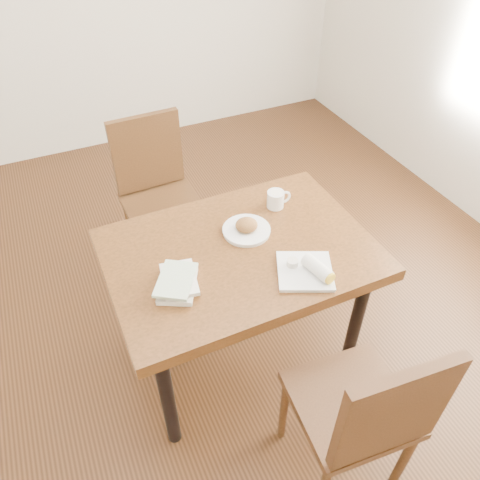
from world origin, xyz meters
name	(u,v)px	position (x,y,z in m)	size (l,w,h in m)	color
ground	(240,352)	(0.00, 0.00, -0.01)	(4.00, 5.00, 0.01)	#472814
room_walls	(240,37)	(0.00, 0.00, 1.63)	(4.02, 5.02, 2.80)	silver
table	(240,263)	(0.00, 0.00, 0.66)	(1.14, 0.80, 0.75)	brown
chair_near	(365,412)	(0.14, -0.77, 0.55)	(0.46, 0.46, 0.95)	#442713
chair_far	(157,189)	(-0.13, 0.86, 0.55)	(0.43, 0.43, 0.95)	#482D14
plate_scone	(247,228)	(0.07, 0.09, 0.77)	(0.22, 0.22, 0.07)	white
coffee_mug	(276,199)	(0.28, 0.20, 0.79)	(0.12, 0.08, 0.08)	white
plate_burrito	(309,270)	(0.19, -0.25, 0.77)	(0.29, 0.29, 0.07)	white
book_stack	(178,282)	(-0.31, -0.10, 0.78)	(0.22, 0.24, 0.05)	white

